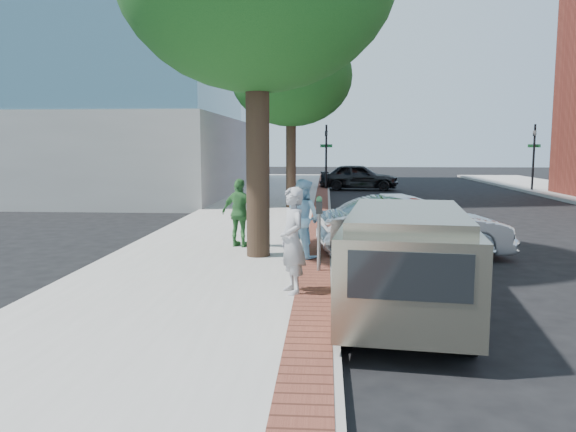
# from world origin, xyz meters

# --- Properties ---
(ground) EXTENTS (120.00, 120.00, 0.00)m
(ground) POSITION_xyz_m (0.00, 0.00, 0.00)
(ground) COLOR black
(ground) RESTS_ON ground
(sidewalk) EXTENTS (5.00, 60.00, 0.15)m
(sidewalk) POSITION_xyz_m (-1.50, 8.00, 0.07)
(sidewalk) COLOR #9E9991
(sidewalk) RESTS_ON ground
(brick_strip) EXTENTS (0.60, 60.00, 0.01)m
(brick_strip) POSITION_xyz_m (0.70, 8.00, 0.15)
(brick_strip) COLOR brown
(brick_strip) RESTS_ON sidewalk
(curb) EXTENTS (0.10, 60.00, 0.15)m
(curb) POSITION_xyz_m (1.05, 8.00, 0.07)
(curb) COLOR gray
(curb) RESTS_ON ground
(office_base) EXTENTS (18.20, 22.20, 4.00)m
(office_base) POSITION_xyz_m (-13.00, 22.00, 2.00)
(office_base) COLOR gray
(office_base) RESTS_ON ground
(signal_near) EXTENTS (0.70, 0.15, 3.80)m
(signal_near) POSITION_xyz_m (0.90, 22.00, 2.25)
(signal_near) COLOR black
(signal_near) RESTS_ON ground
(signal_far) EXTENTS (0.70, 0.15, 3.80)m
(signal_far) POSITION_xyz_m (12.50, 22.00, 2.25)
(signal_far) COLOR black
(signal_far) RESTS_ON ground
(tree_far) EXTENTS (4.80, 4.80, 7.14)m
(tree_far) POSITION_xyz_m (-0.50, 12.00, 5.30)
(tree_far) COLOR black
(tree_far) RESTS_ON sidewalk
(parking_meter) EXTENTS (0.12, 0.32, 1.47)m
(parking_meter) POSITION_xyz_m (0.78, 0.42, 1.21)
(parking_meter) COLOR gray
(parking_meter) RESTS_ON sidewalk
(person_gray) EXTENTS (0.65, 0.76, 1.78)m
(person_gray) POSITION_xyz_m (0.35, -1.25, 1.04)
(person_gray) COLOR #9C9BA0
(person_gray) RESTS_ON sidewalk
(person_officer) EXTENTS (1.07, 1.04, 1.73)m
(person_officer) POSITION_xyz_m (0.40, 1.79, 1.02)
(person_officer) COLOR #9BD2EF
(person_officer) RESTS_ON sidewalk
(person_green) EXTENTS (1.05, 0.72, 1.66)m
(person_green) POSITION_xyz_m (-1.18, 3.00, 0.98)
(person_green) COLOR #387C3B
(person_green) RESTS_ON sidewalk
(sedan_silver) EXTENTS (4.54, 2.10, 1.44)m
(sedan_silver) POSITION_xyz_m (2.94, 2.62, 0.72)
(sedan_silver) COLOR silver
(sedan_silver) RESTS_ON ground
(bg_car) EXTENTS (4.78, 2.41, 1.56)m
(bg_car) POSITION_xyz_m (2.85, 22.94, 0.78)
(bg_car) COLOR black
(bg_car) RESTS_ON ground
(van) EXTENTS (2.28, 4.74, 1.69)m
(van) POSITION_xyz_m (2.13, -1.87, 0.92)
(van) COLOR gray
(van) RESTS_ON ground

